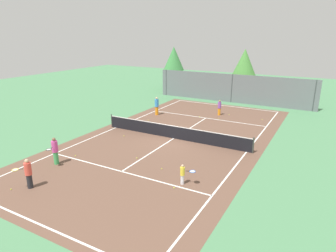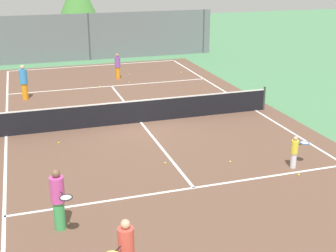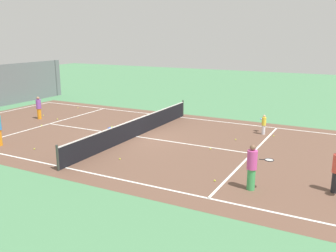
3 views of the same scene
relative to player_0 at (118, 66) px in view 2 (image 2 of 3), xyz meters
name	(u,v)px [view 2 (image 2 of 3)]	position (x,y,z in m)	size (l,w,h in m)	color
ground_plane	(141,122)	(-0.71, -8.01, -0.76)	(80.00, 80.00, 0.00)	#4C8456
court_surface	(141,122)	(-0.71, -8.01, -0.76)	(13.00, 25.00, 0.01)	brown
tennis_net	(141,111)	(-0.71, -8.01, -0.25)	(11.90, 0.10, 1.10)	#333833
perimeter_fence	(89,37)	(-0.71, 5.99, 0.84)	(18.00, 0.12, 3.20)	slate
player_0	(118,66)	(0.00, 0.00, 0.00)	(0.32, 0.32, 1.49)	orange
player_1	(295,151)	(3.02, -14.02, -0.18)	(0.82, 0.51, 1.12)	silver
player_2	(58,199)	(-4.80, -15.48, 0.11)	(0.55, 0.94, 1.68)	#3FA559
player_3	(24,82)	(-5.32, -2.83, 0.13)	(0.37, 0.37, 1.75)	orange
player_4	(126,252)	(-3.67, -18.17, 0.06)	(0.79, 0.82, 1.60)	#232328
ball_crate	(130,109)	(-0.84, -6.50, -0.58)	(0.37, 0.37, 0.43)	blue
tennis_ball_0	(59,143)	(-4.30, -9.43, -0.73)	(0.07, 0.07, 0.07)	#CCE533
tennis_ball_1	(35,110)	(-4.98, -4.89, -0.73)	(0.07, 0.07, 0.07)	#CCE533
tennis_ball_2	(130,75)	(0.83, 0.53, -0.73)	(0.07, 0.07, 0.07)	#CCE533
tennis_ball_3	(181,72)	(4.04, 0.25, -0.73)	(0.07, 0.07, 0.07)	#CCE533
tennis_ball_5	(299,175)	(2.82, -14.64, -0.73)	(0.07, 0.07, 0.07)	#CCE533
tennis_ball_6	(129,82)	(0.40, -1.17, -0.73)	(0.07, 0.07, 0.07)	#CCE533
tennis_ball_7	(230,162)	(1.15, -13.03, -0.73)	(0.07, 0.07, 0.07)	#CCE533
tennis_ball_8	(100,86)	(-1.35, -1.59, -0.73)	(0.07, 0.07, 0.07)	#CCE533
tennis_ball_9	(165,163)	(-1.01, -12.45, -0.73)	(0.07, 0.07, 0.07)	#CCE533
tennis_ball_10	(60,201)	(-4.70, -14.06, -0.73)	(0.07, 0.07, 0.07)	#CCE533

